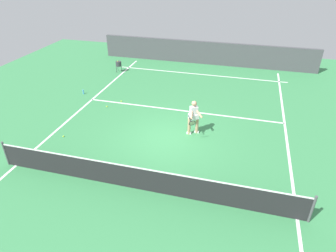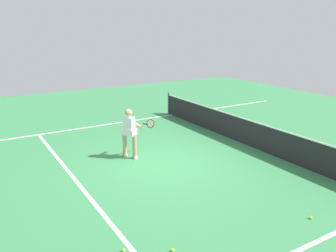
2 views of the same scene
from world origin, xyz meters
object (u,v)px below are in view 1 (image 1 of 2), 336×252
Objects in this scene: ball_hopper at (119,64)px; water_bottle at (83,92)px; tennis_player at (194,116)px; tennis_ball_far at (121,101)px; tennis_ball_near at (63,136)px; tennis_ball_mid at (107,106)px.

ball_hopper is 3.10× the size of water_bottle.
tennis_ball_far is (4.27, -2.15, -0.81)m from tennis_player.
tennis_ball_near is (5.29, 1.73, -0.81)m from tennis_player.
tennis_ball_near is 1.00× the size of tennis_ball_far.
tennis_ball_mid is 0.89m from tennis_ball_far.
tennis_ball_far is at bearing -104.78° from tennis_ball_near.
tennis_ball_near is 3.16m from tennis_ball_mid.
water_bottle is (1.41, -4.27, 0.09)m from tennis_ball_near.
tennis_player reaches higher than tennis_ball_near.
tennis_player is 23.48× the size of tennis_ball_far.
tennis_ball_mid is 0.28× the size of water_bottle.
tennis_ball_mid and tennis_ball_far have the same top height.
tennis_player reaches higher than ball_hopper.
tennis_player is at bearing 159.24° from water_bottle.
tennis_ball_mid is (-0.56, -3.11, 0.00)m from tennis_ball_near.
tennis_player is at bearing -161.92° from tennis_ball_near.
water_bottle is at bearing -9.14° from tennis_ball_far.
tennis_ball_near is 8.14m from ball_hopper.
tennis_ball_far is at bearing -120.93° from tennis_ball_mid.
tennis_ball_near is 4.49m from water_bottle.
tennis_player is 23.48× the size of tennis_ball_near.
water_bottle reaches higher than tennis_ball_near.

